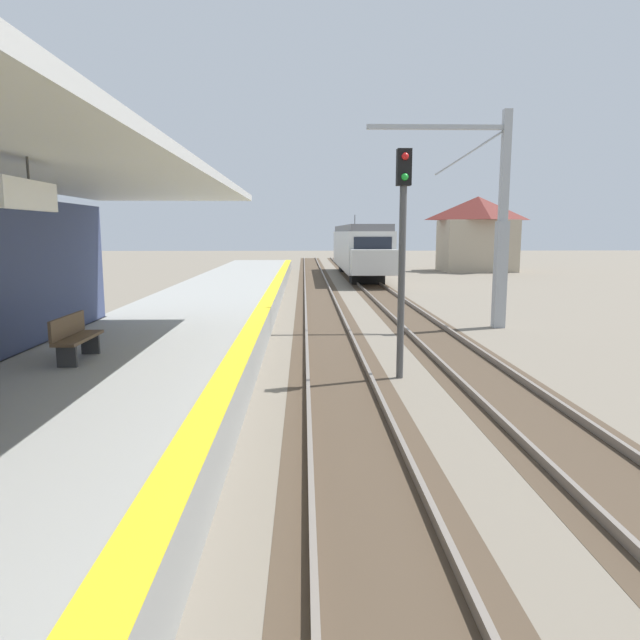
% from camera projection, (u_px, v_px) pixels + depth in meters
% --- Properties ---
extents(station_platform, '(5.00, 80.00, 0.91)m').
position_uv_depth(station_platform, '(134.00, 372.00, 12.25)').
color(station_platform, '#999993').
rests_on(station_platform, ground).
extents(track_pair_nearest_platform, '(2.34, 120.00, 0.16)m').
position_uv_depth(track_pair_nearest_platform, '(333.00, 351.00, 16.39)').
color(track_pair_nearest_platform, '#4C3D2D').
rests_on(track_pair_nearest_platform, ground).
extents(track_pair_middle, '(2.34, 120.00, 0.16)m').
position_uv_depth(track_pair_middle, '(452.00, 351.00, 16.48)').
color(track_pair_middle, '#4C3D2D').
rests_on(track_pair_middle, ground).
extents(approaching_train, '(2.93, 19.60, 4.76)m').
position_uv_depth(approaching_train, '(359.00, 248.00, 43.82)').
color(approaching_train, silver).
rests_on(approaching_train, ground).
extents(rail_signal_post, '(0.32, 0.34, 5.20)m').
position_uv_depth(rail_signal_post, '(402.00, 240.00, 13.12)').
color(rail_signal_post, '#4C4C4C').
rests_on(rail_signal_post, ground).
extents(catenary_pylon_far_side, '(5.00, 0.40, 7.50)m').
position_uv_depth(catenary_pylon_far_side, '(494.00, 226.00, 20.25)').
color(catenary_pylon_far_side, '#9EA3A8').
rests_on(catenary_pylon_far_side, ground).
extents(platform_bench, '(0.45, 1.60, 0.88)m').
position_uv_depth(platform_bench, '(75.00, 336.00, 11.28)').
color(platform_bench, brown).
rests_on(platform_bench, station_platform).
extents(distant_trackside_house, '(6.60, 5.28, 6.40)m').
position_uv_depth(distant_trackside_house, '(477.00, 232.00, 50.30)').
color(distant_trackside_house, tan).
rests_on(distant_trackside_house, ground).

